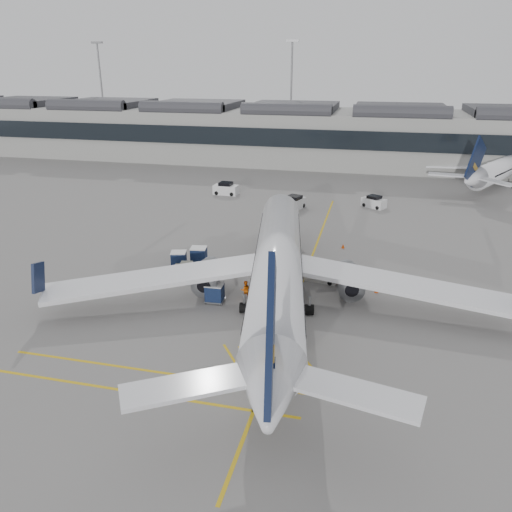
% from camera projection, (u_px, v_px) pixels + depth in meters
% --- Properties ---
extents(ground, '(220.00, 220.00, 0.00)m').
position_uv_depth(ground, '(179.00, 306.00, 44.84)').
color(ground, gray).
rests_on(ground, ground).
extents(terminal, '(200.00, 20.45, 12.40)m').
position_uv_depth(terminal, '(302.00, 134.00, 107.80)').
color(terminal, '#9E9E99').
rests_on(terminal, ground).
extents(light_masts, '(113.00, 0.60, 25.45)m').
position_uv_depth(light_masts, '(305.00, 90.00, 117.90)').
color(light_masts, slate).
rests_on(light_masts, ground).
extents(apron_markings, '(0.25, 60.00, 0.01)m').
position_uv_depth(apron_markings, '(305.00, 274.00, 51.71)').
color(apron_markings, gold).
rests_on(apron_markings, ground).
extents(airliner_main, '(40.48, 44.59, 11.94)m').
position_uv_depth(airliner_main, '(278.00, 267.00, 44.19)').
color(airliner_main, white).
rests_on(airliner_main, ground).
extents(airliner_far, '(31.32, 34.55, 10.16)m').
position_uv_depth(airliner_far, '(505.00, 168.00, 88.93)').
color(airliner_far, white).
rests_on(airliner_far, ground).
extents(belt_loader, '(5.08, 2.46, 2.01)m').
position_uv_depth(belt_loader, '(317.00, 274.00, 50.10)').
color(belt_loader, beige).
rests_on(belt_loader, ground).
extents(baggage_cart_a, '(1.80, 1.50, 1.86)m').
position_uv_depth(baggage_cart_a, '(277.00, 272.00, 49.51)').
color(baggage_cart_a, gray).
rests_on(baggage_cart_a, ground).
extents(baggage_cart_b, '(1.98, 1.76, 1.77)m').
position_uv_depth(baggage_cart_b, '(179.00, 259.00, 52.98)').
color(baggage_cart_b, gray).
rests_on(baggage_cart_b, ground).
extents(baggage_cart_c, '(1.75, 1.46, 1.78)m').
position_uv_depth(baggage_cart_c, '(215.00, 292.00, 45.27)').
color(baggage_cart_c, gray).
rests_on(baggage_cart_c, ground).
extents(baggage_cart_d, '(1.97, 1.70, 1.88)m').
position_uv_depth(baggage_cart_d, '(199.00, 255.00, 53.92)').
color(baggage_cart_d, gray).
rests_on(baggage_cart_d, ground).
extents(ramp_agent_a, '(0.76, 0.79, 1.82)m').
position_uv_depth(ramp_agent_a, '(235.00, 267.00, 51.03)').
color(ramp_agent_a, orange).
rests_on(ramp_agent_a, ground).
extents(ramp_agent_b, '(1.08, 0.97, 1.82)m').
position_uv_depth(ramp_agent_b, '(245.00, 290.00, 45.86)').
color(ramp_agent_b, orange).
rests_on(ramp_agent_b, ground).
extents(pushback_tug, '(2.80, 2.06, 1.41)m').
position_uv_depth(pushback_tug, '(187.00, 270.00, 51.02)').
color(pushback_tug, '#505145').
rests_on(pushback_tug, ground).
extents(safety_cone_nose, '(0.39, 0.39, 0.54)m').
position_uv_depth(safety_cone_nose, '(343.00, 246.00, 58.74)').
color(safety_cone_nose, '#F24C0A').
rests_on(safety_cone_nose, ground).
extents(safety_cone_engine, '(0.41, 0.41, 0.57)m').
position_uv_depth(safety_cone_engine, '(377.00, 289.00, 47.43)').
color(safety_cone_engine, '#F24C0A').
rests_on(safety_cone_engine, ground).
extents(service_van_left, '(4.11, 2.25, 2.05)m').
position_uv_depth(service_van_left, '(226.00, 189.00, 82.56)').
color(service_van_left, silver).
rests_on(service_van_left, ground).
extents(service_van_mid, '(3.21, 4.41, 2.04)m').
position_uv_depth(service_van_mid, '(294.00, 203.00, 74.30)').
color(service_van_mid, silver).
rests_on(service_van_mid, ground).
extents(service_van_right, '(3.91, 3.36, 1.81)m').
position_uv_depth(service_van_right, '(374.00, 202.00, 75.22)').
color(service_van_right, silver).
rests_on(service_van_right, ground).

